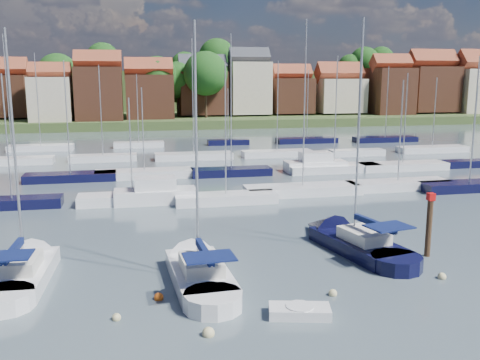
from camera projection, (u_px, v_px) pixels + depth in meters
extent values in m
plane|color=#43505B|center=(191.00, 164.00, 66.60)|extent=(260.00, 260.00, 0.00)
cube|color=white|center=(23.00, 277.00, 28.53)|extent=(3.09, 6.79, 1.20)
cone|color=white|center=(39.00, 252.00, 32.57)|extent=(2.93, 3.37, 2.78)
cylinder|color=white|center=(5.00, 303.00, 25.30)|extent=(2.91, 2.91, 1.20)
cube|color=silver|center=(19.00, 263.00, 27.90)|extent=(2.07, 2.87, 0.70)
cylinder|color=#B2B2B7|center=(14.00, 150.00, 27.68)|extent=(0.14, 0.14, 12.35)
cylinder|color=#B2B2B7|center=(13.00, 254.00, 26.84)|extent=(0.28, 3.70, 0.10)
cube|color=#0E1848|center=(13.00, 251.00, 26.81)|extent=(0.47, 3.53, 0.35)
cube|color=#0E1848|center=(6.00, 256.00, 25.61)|extent=(2.44, 1.78, 0.08)
cube|color=white|center=(200.00, 278.00, 28.39)|extent=(3.21, 6.99, 1.20)
cone|color=white|center=(187.00, 253.00, 32.46)|extent=(3.03, 3.48, 2.86)
cylinder|color=white|center=(213.00, 305.00, 25.13)|extent=(3.00, 3.00, 1.20)
cube|color=silver|center=(201.00, 264.00, 27.75)|extent=(2.15, 2.96, 0.70)
cylinder|color=#B2B2B7|center=(196.00, 148.00, 27.51)|extent=(0.14, 0.14, 12.69)
cylinder|color=#B2B2B7|center=(204.00, 255.00, 26.69)|extent=(0.30, 3.81, 0.10)
cube|color=#0E1848|center=(204.00, 252.00, 26.66)|extent=(0.49, 3.63, 0.35)
cube|color=#0E1848|center=(209.00, 257.00, 25.45)|extent=(2.51, 1.84, 0.08)
cube|color=black|center=(358.00, 248.00, 33.42)|extent=(4.39, 7.51, 1.20)
cone|color=black|center=(320.00, 230.00, 37.36)|extent=(3.60, 3.98, 2.93)
cylinder|color=black|center=(396.00, 266.00, 30.27)|extent=(3.50, 3.50, 1.20)
cube|color=silver|center=(364.00, 235.00, 32.80)|extent=(2.64, 3.31, 0.70)
cylinder|color=#B2B2B7|center=(359.00, 131.00, 32.46)|extent=(0.14, 0.14, 13.33)
cylinder|color=#B2B2B7|center=(375.00, 226.00, 31.76)|extent=(0.94, 3.84, 0.10)
cube|color=#0E1848|center=(375.00, 224.00, 31.73)|extent=(1.10, 3.69, 0.35)
cube|color=#0E1848|center=(389.00, 227.00, 30.56)|extent=(2.81, 2.26, 0.08)
cube|color=white|center=(300.00, 312.00, 24.44)|extent=(3.03, 1.91, 0.55)
cylinder|color=white|center=(300.00, 309.00, 24.41)|extent=(1.30, 1.30, 0.35)
cylinder|color=#4C331E|center=(428.00, 245.00, 32.50)|extent=(0.36, 0.36, 5.88)
cube|color=red|center=(431.00, 197.00, 31.91)|extent=(0.40, 0.40, 0.44)
sphere|color=beige|center=(117.00, 320.00, 24.13)|extent=(0.41, 0.41, 0.41)
sphere|color=#D85914|center=(159.00, 299.00, 26.32)|extent=(0.48, 0.48, 0.48)
sphere|color=beige|center=(333.00, 295.00, 26.82)|extent=(0.44, 0.44, 0.44)
sphere|color=beige|center=(333.00, 237.00, 36.51)|extent=(0.54, 0.54, 0.54)
sphere|color=beige|center=(442.00, 279.00, 29.02)|extent=(0.46, 0.46, 0.46)
sphere|color=beige|center=(208.00, 335.00, 22.67)|extent=(0.55, 0.55, 0.55)
cube|color=black|center=(12.00, 204.00, 44.46)|extent=(8.01, 2.24, 1.00)
cylinder|color=#B2B2B7|center=(7.00, 137.00, 43.39)|extent=(0.12, 0.12, 10.16)
cube|color=white|center=(133.00, 199.00, 46.07)|extent=(9.22, 2.58, 1.00)
cylinder|color=#B2B2B7|center=(130.00, 147.00, 45.18)|extent=(0.12, 0.12, 8.18)
cube|color=white|center=(226.00, 199.00, 46.09)|extent=(8.78, 2.46, 1.00)
cylinder|color=#B2B2B7|center=(226.00, 130.00, 44.93)|extent=(0.12, 0.12, 11.06)
cube|color=white|center=(303.00, 191.00, 49.55)|extent=(10.79, 3.02, 1.00)
cylinder|color=#B2B2B7|center=(305.00, 104.00, 48.03)|extent=(0.12, 0.12, 14.87)
cube|color=white|center=(397.00, 186.00, 51.81)|extent=(10.13, 2.84, 1.00)
cylinder|color=#B2B2B7|center=(401.00, 131.00, 50.79)|extent=(0.12, 0.12, 9.59)
cube|color=black|center=(469.00, 187.00, 51.25)|extent=(9.52, 2.67, 1.00)
cylinder|color=#B2B2B7|center=(474.00, 120.00, 50.02)|extent=(0.12, 0.12, 11.77)
cube|color=white|center=(156.00, 197.00, 46.23)|extent=(7.00, 2.60, 1.40)
cube|color=white|center=(155.00, 185.00, 46.02)|extent=(3.50, 2.20, 1.30)
cube|color=black|center=(71.00, 178.00, 55.83)|extent=(9.30, 2.60, 1.00)
cylinder|color=#B2B2B7|center=(67.00, 118.00, 54.63)|extent=(0.12, 0.12, 11.48)
cube|color=white|center=(144.00, 174.00, 57.68)|extent=(10.40, 2.91, 1.00)
cylinder|color=#B2B2B7|center=(143.00, 129.00, 56.74)|extent=(0.12, 0.12, 8.77)
cube|color=black|center=(231.00, 172.00, 58.83)|extent=(8.80, 2.46, 1.00)
cylinder|color=#B2B2B7|center=(231.00, 102.00, 57.36)|extent=(0.12, 0.12, 14.33)
cube|color=white|center=(334.00, 169.00, 61.05)|extent=(10.73, 3.00, 1.00)
cylinder|color=#B2B2B7|center=(336.00, 111.00, 59.79)|extent=(0.12, 0.12, 12.14)
cube|color=white|center=(402.00, 167.00, 62.52)|extent=(10.48, 2.93, 1.00)
cylinder|color=#B2B2B7|center=(405.00, 118.00, 61.43)|extent=(0.12, 0.12, 10.28)
cube|color=black|center=(471.00, 164.00, 64.41)|extent=(6.84, 1.91, 1.00)
cylinder|color=#B2B2B7|center=(475.00, 123.00, 63.46)|extent=(0.12, 0.12, 8.82)
cube|color=white|center=(315.00, 167.00, 61.45)|extent=(7.00, 2.60, 1.40)
cube|color=white|center=(316.00, 158.00, 61.24)|extent=(3.50, 2.20, 1.30)
cube|color=white|center=(13.00, 161.00, 66.32)|extent=(9.71, 2.72, 1.00)
cylinder|color=#B2B2B7|center=(8.00, 97.00, 64.79)|extent=(0.12, 0.12, 14.88)
cube|color=white|center=(103.00, 158.00, 68.74)|extent=(8.49, 2.38, 1.00)
cylinder|color=#B2B2B7|center=(101.00, 110.00, 67.56)|extent=(0.12, 0.12, 11.31)
cube|color=white|center=(194.00, 157.00, 70.32)|extent=(10.16, 2.85, 1.00)
cylinder|color=#B2B2B7|center=(193.00, 97.00, 68.82)|extent=(0.12, 0.12, 14.59)
cube|color=white|center=(277.00, 154.00, 72.66)|extent=(9.53, 2.67, 1.00)
cylinder|color=#B2B2B7|center=(278.00, 106.00, 71.42)|extent=(0.12, 0.12, 11.91)
cube|color=white|center=(357.00, 153.00, 73.48)|extent=(7.62, 2.13, 1.00)
cylinder|color=#B2B2B7|center=(359.00, 105.00, 72.22)|extent=(0.12, 0.12, 12.13)
cube|color=white|center=(432.00, 150.00, 76.89)|extent=(10.17, 2.85, 1.00)
cylinder|color=#B2B2B7|center=(435.00, 112.00, 75.86)|extent=(0.12, 0.12, 9.73)
cube|color=white|center=(41.00, 148.00, 78.48)|extent=(9.24, 2.59, 1.00)
cylinder|color=#B2B2B7|center=(38.00, 100.00, 77.11)|extent=(0.12, 0.12, 13.17)
cube|color=white|center=(139.00, 145.00, 81.97)|extent=(7.57, 2.12, 1.00)
cylinder|color=#B2B2B7|center=(138.00, 108.00, 80.89)|extent=(0.12, 0.12, 10.24)
cube|color=black|center=(228.00, 143.00, 84.87)|extent=(6.58, 1.84, 1.00)
cylinder|color=#B2B2B7|center=(228.00, 114.00, 84.01)|extent=(0.12, 0.12, 8.01)
cube|color=black|center=(307.00, 141.00, 87.37)|extent=(9.92, 2.78, 1.00)
cylinder|color=#B2B2B7|center=(308.00, 104.00, 86.23)|extent=(0.12, 0.12, 10.92)
cube|color=black|center=(385.00, 140.00, 88.99)|extent=(10.55, 2.95, 1.00)
cylinder|color=#B2B2B7|center=(387.00, 102.00, 87.79)|extent=(0.12, 0.12, 11.51)
cube|color=#3F5128|center=(158.00, 116.00, 140.58)|extent=(200.00, 70.00, 3.00)
cube|color=#3F5128|center=(154.00, 95.00, 163.71)|extent=(200.00, 60.00, 14.00)
cube|color=brown|center=(4.00, 96.00, 114.30)|extent=(10.37, 9.97, 8.73)
cube|color=brown|center=(1.00, 69.00, 113.22)|extent=(10.57, 5.13, 5.13)
cube|color=beige|center=(52.00, 99.00, 108.08)|extent=(8.09, 8.80, 8.96)
cube|color=brown|center=(50.00, 72.00, 107.03)|extent=(8.25, 4.00, 4.00)
cube|color=brown|center=(99.00, 94.00, 110.63)|extent=(9.36, 10.17, 10.97)
cube|color=brown|center=(98.00, 61.00, 109.36)|extent=(9.54, 4.63, 4.63)
cube|color=brown|center=(149.00, 97.00, 114.45)|extent=(9.90, 8.56, 9.42)
cube|color=brown|center=(149.00, 69.00, 113.31)|extent=(10.10, 4.90, 4.90)
cube|color=brown|center=(203.00, 93.00, 121.51)|extent=(10.59, 8.93, 9.49)
cube|color=#383A42|center=(202.00, 66.00, 120.35)|extent=(10.80, 5.24, 5.24)
cube|color=beige|center=(249.00, 88.00, 122.57)|extent=(9.01, 8.61, 11.65)
cube|color=#383A42|center=(249.00, 57.00, 121.24)|extent=(9.19, 4.46, 4.46)
cube|color=brown|center=(291.00, 96.00, 126.13)|extent=(9.10, 9.34, 8.00)
cube|color=brown|center=(291.00, 73.00, 125.15)|extent=(9.28, 4.50, 4.50)
cube|color=beige|center=(339.00, 95.00, 128.06)|extent=(10.86, 9.59, 7.88)
cube|color=brown|center=(339.00, 73.00, 127.05)|extent=(11.07, 5.37, 5.37)
cube|color=brown|center=(390.00, 92.00, 127.62)|extent=(9.18, 9.96, 10.97)
cube|color=brown|center=(391.00, 63.00, 126.35)|extent=(9.36, 4.54, 4.54)
cube|color=brown|center=(430.00, 89.00, 131.01)|extent=(11.39, 9.67, 10.76)
cube|color=brown|center=(432.00, 61.00, 129.71)|extent=(11.62, 5.64, 5.64)
cylinder|color=#382619|center=(363.00, 84.00, 148.70)|extent=(0.50, 0.50, 4.47)
sphere|color=#25571B|center=(364.00, 62.00, 147.53)|extent=(8.18, 8.18, 8.18)
cylinder|color=#382619|center=(178.00, 107.00, 120.32)|extent=(0.50, 0.50, 4.46)
sphere|color=#25571B|center=(178.00, 80.00, 119.15)|extent=(8.15, 8.15, 8.15)
cylinder|color=#382619|center=(217.00, 84.00, 138.78)|extent=(0.50, 0.50, 5.15)
sphere|color=#25571B|center=(217.00, 57.00, 137.43)|extent=(9.41, 9.41, 9.41)
cylinder|color=#382619|center=(104.00, 84.00, 135.65)|extent=(0.50, 0.50, 4.56)
sphere|color=#25571B|center=(103.00, 59.00, 134.46)|extent=(8.34, 8.34, 8.34)
cylinder|color=#382619|center=(60.00, 105.00, 123.97)|extent=(0.50, 0.50, 5.15)
sphere|color=#25571B|center=(58.00, 74.00, 122.63)|extent=(9.42, 9.42, 9.42)
cylinder|color=#382619|center=(217.00, 106.00, 130.84)|extent=(0.50, 0.50, 3.77)
sphere|color=#25571B|center=(217.00, 85.00, 129.86)|extent=(6.89, 6.89, 6.89)
cylinder|color=#382619|center=(206.00, 106.00, 116.54)|extent=(0.50, 0.50, 5.21)
sphere|color=#25571B|center=(206.00, 73.00, 115.18)|extent=(9.53, 9.53, 9.53)
cylinder|color=#382619|center=(404.00, 106.00, 137.40)|extent=(0.50, 0.50, 2.97)
sphere|color=#25571B|center=(405.00, 90.00, 136.63)|extent=(5.44, 5.44, 5.44)
cylinder|color=#382619|center=(158.00, 107.00, 117.28)|extent=(0.50, 0.50, 4.84)
sphere|color=#25571B|center=(157.00, 77.00, 116.02)|extent=(8.85, 8.85, 8.85)
cylinder|color=#382619|center=(349.00, 85.00, 148.17)|extent=(0.50, 0.50, 3.72)
sphere|color=#25571B|center=(350.00, 67.00, 147.20)|extent=(6.80, 6.80, 6.80)
cylinder|color=#382619|center=(389.00, 106.00, 128.55)|extent=(0.50, 0.50, 4.05)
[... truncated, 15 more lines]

